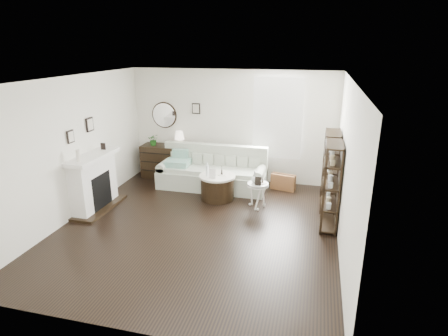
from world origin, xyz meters
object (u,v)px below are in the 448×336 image
(dresser, at_px, (167,161))
(drum_table, at_px, (217,187))
(pedestal_table, at_px, (258,185))
(sofa, at_px, (213,174))

(dresser, relative_size, drum_table, 1.58)
(drum_table, relative_size, pedestal_table, 1.46)
(dresser, distance_m, pedestal_table, 2.87)
(drum_table, height_order, pedestal_table, drum_table)
(sofa, bearing_deg, drum_table, -66.36)
(drum_table, xyz_separation_m, pedestal_table, (0.93, -0.25, 0.22))
(sofa, relative_size, dresser, 2.02)
(sofa, height_order, drum_table, sofa)
(sofa, relative_size, drum_table, 3.20)
(sofa, height_order, pedestal_table, sofa)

